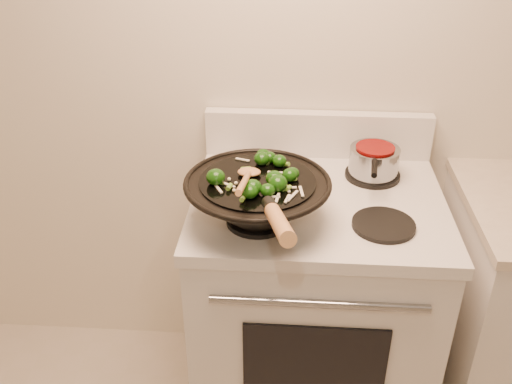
{
  "coord_description": "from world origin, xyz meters",
  "views": [
    {
      "loc": [
        -0.12,
        -0.36,
        1.82
      ],
      "look_at": [
        -0.22,
        1.0,
        1.03
      ],
      "focal_mm": 40.0,
      "sensor_mm": 36.0,
      "label": 1
    }
  ],
  "objects": [
    {
      "name": "stove",
      "position": [
        -0.04,
        1.17,
        0.47
      ],
      "size": [
        0.78,
        0.67,
        1.08
      ],
      "color": "silver",
      "rests_on": "ground"
    },
    {
      "name": "stirfry",
      "position": [
        -0.2,
        1.02,
        1.08
      ],
      "size": [
        0.27,
        0.28,
        0.05
      ],
      "color": "#103808",
      "rests_on": "wok"
    },
    {
      "name": "wok",
      "position": [
        -0.21,
        1.01,
        1.0
      ],
      "size": [
        0.41,
        0.68,
        0.27
      ],
      "color": "black",
      "rests_on": "stove"
    },
    {
      "name": "saucepan",
      "position": [
        0.14,
        1.32,
        0.98
      ],
      "size": [
        0.16,
        0.26,
        0.1
      ],
      "color": "gray",
      "rests_on": "stove"
    },
    {
      "name": "wooden_spoon",
      "position": [
        -0.24,
        0.97,
        1.09
      ],
      "size": [
        0.07,
        0.3,
        0.1
      ],
      "color": "#B17746",
      "rests_on": "wok"
    }
  ]
}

